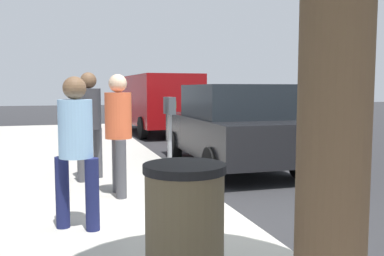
{
  "coord_description": "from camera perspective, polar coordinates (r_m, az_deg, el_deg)",
  "views": [
    {
      "loc": [
        -4.7,
        2.04,
        1.68
      ],
      "look_at": [
        1.7,
        0.08,
        1.06
      ],
      "focal_mm": 39.16,
      "sensor_mm": 36.0,
      "label": 1
    }
  ],
  "objects": [
    {
      "name": "ground_plane",
      "position": [
        5.39,
        6.32,
        -12.88
      ],
      "size": [
        80.0,
        80.0,
        0.0
      ],
      "primitive_type": "plane",
      "color": "#2B2B2D",
      "rests_on": "ground"
    },
    {
      "name": "parking_officer",
      "position": [
        7.21,
        -13.83,
        1.54
      ],
      "size": [
        0.42,
        0.43,
        1.81
      ],
      "rotation": [
        0.0,
        0.0,
        -2.37
      ],
      "color": "#47474C",
      "rests_on": "sidewalk_slab"
    },
    {
      "name": "pedestrian_at_meter",
      "position": [
        6.06,
        -9.99,
        0.44
      ],
      "size": [
        0.53,
        0.38,
        1.74
      ],
      "rotation": [
        0.0,
        0.0,
        -1.55
      ],
      "color": "#47474C",
      "rests_on": "sidewalk_slab"
    },
    {
      "name": "parking_meter",
      "position": [
        6.4,
        -3.06,
        0.7
      ],
      "size": [
        0.36,
        0.12,
        1.41
      ],
      "color": "gray",
      "rests_on": "sidewalk_slab"
    },
    {
      "name": "parked_sedan_near",
      "position": [
        8.94,
        5.33,
        0.27
      ],
      "size": [
        4.43,
        2.03,
        1.77
      ],
      "color": "black",
      "rests_on": "ground_plane"
    },
    {
      "name": "parked_van_far",
      "position": [
        15.88,
        -4.7,
        3.8
      ],
      "size": [
        5.26,
        2.25,
        2.18
      ],
      "color": "maroon",
      "rests_on": "ground_plane"
    },
    {
      "name": "pedestrian_bystander",
      "position": [
        4.68,
        -15.54,
        -1.8
      ],
      "size": [
        0.36,
        0.46,
        1.67
      ],
      "rotation": [
        0.0,
        0.0,
        -0.55
      ],
      "color": "#191E4C",
      "rests_on": "sidewalk_slab"
    },
    {
      "name": "trash_bin",
      "position": [
        3.07,
        -1.01,
        -14.18
      ],
      "size": [
        0.59,
        0.59,
        1.01
      ],
      "color": "brown",
      "rests_on": "sidewalk_slab"
    }
  ]
}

